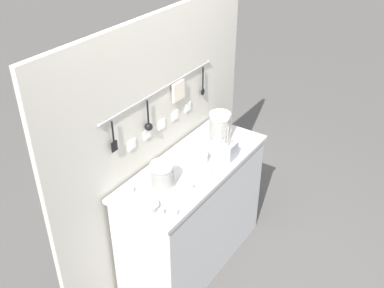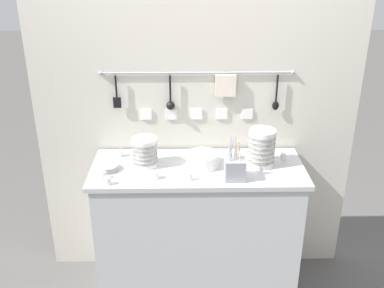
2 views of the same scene
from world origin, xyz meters
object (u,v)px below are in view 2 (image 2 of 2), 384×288
Objects in this scene: cutlery_caddy at (235,168)px; cup_beside_plates at (108,181)px; bowl_stack_tall_left at (262,148)px; cup_by_caddy at (283,156)px; bowl_stack_short_front at (145,152)px; cup_front_right at (103,175)px; steel_mixing_bowl at (107,167)px; cup_edge_far at (156,175)px; plate_stack at (203,160)px; cup_edge_near at (190,176)px; cup_centre at (120,153)px.

cup_beside_plates is at bearing -175.44° from cutlery_caddy.
cup_by_caddy is (0.16, 0.07, -0.10)m from bowl_stack_tall_left.
bowl_stack_short_front is 0.88m from cup_by_caddy.
steel_mixing_bowl is at bearing 84.91° from cup_front_right.
cup_beside_plates is at bearing -166.30° from cup_edge_far.
bowl_stack_tall_left is 1.19× the size of plate_stack.
cup_beside_plates and cup_edge_far have the same top height.
bowl_stack_short_front is at bearing 144.53° from cup_edge_near.
plate_stack reaches higher than cup_beside_plates.
bowl_stack_tall_left is at bearing 0.77° from plate_stack.
cup_centre is at bearing 171.20° from bowl_stack_tall_left.
bowl_stack_tall_left is 5.27× the size of cup_centre.
cup_front_right is at bearing -165.31° from plate_stack.
cutlery_caddy is at bearing 4.56° from cup_beside_plates.
bowl_stack_tall_left reaches higher than cup_front_right.
cup_by_caddy is at bearing 15.77° from cup_beside_plates.
cup_centre is (-0.71, 0.31, -0.05)m from cutlery_caddy.
bowl_stack_tall_left is 0.37m from plate_stack.
cup_edge_near is 1.00× the size of cup_centre.
plate_stack is 0.52m from cup_by_caddy.
bowl_stack_tall_left is 5.27× the size of cup_beside_plates.
plate_stack is (-0.36, -0.00, -0.08)m from bowl_stack_tall_left.
cup_by_caddy is (1.05, -0.07, 0.00)m from cup_centre.
cup_front_right is 1.00× the size of cup_edge_near.
cup_beside_plates is at bearing -164.23° from cup_by_caddy.
cup_edge_far is at bearing 174.46° from cup_edge_near.
plate_stack is at bearing -171.90° from cup_by_caddy.
steel_mixing_bowl is 3.05× the size of cup_centre.
cutlery_caddy reaches higher than bowl_stack_tall_left.
cup_front_right is 1.00× the size of cup_edge_far.
bowl_stack_short_front is 4.09× the size of cup_edge_far.
cutlery_caddy reaches higher than cup_front_right.
bowl_stack_tall_left is at bearing 14.58° from cup_edge_far.
cup_centre is at bearing 164.91° from plate_stack.
cup_edge_far is (-0.20, 0.02, 0.00)m from cup_edge_near.
plate_stack is at bearing -179.23° from bowl_stack_tall_left.
cutlery_caddy is 6.15× the size of cup_edge_far.
cutlery_caddy reaches higher than cup_edge_far.
steel_mixing_bowl is 3.05× the size of cup_edge_far.
cup_centre is at bearing 77.69° from cup_front_right.
cup_by_caddy is at bearing 23.83° from bowl_stack_tall_left.
cutlery_caddy is 6.15× the size of cup_edge_near.
plate_stack is at bearing 29.88° from cup_edge_far.
cup_by_caddy is (1.07, 0.30, 0.00)m from cup_beside_plates.
cup_centre is at bearing 176.21° from cup_by_caddy.
steel_mixing_bowl is at bearing -175.36° from plate_stack.
bowl_stack_tall_left is 0.86× the size of cutlery_caddy.
plate_stack is at bearing 22.45° from cup_beside_plates.
steel_mixing_bowl is (-0.23, -0.06, -0.07)m from bowl_stack_short_front.
bowl_stack_short_front is at bearing 14.93° from steel_mixing_bowl.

